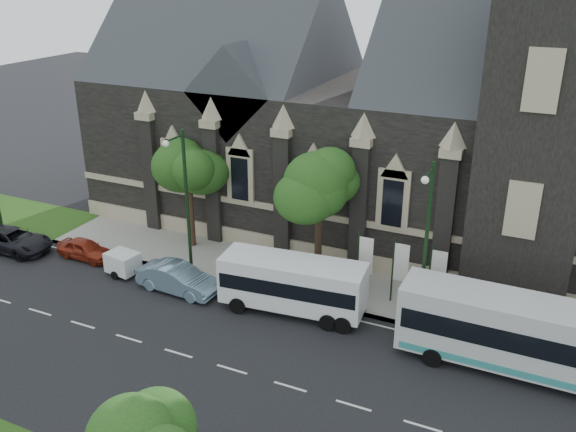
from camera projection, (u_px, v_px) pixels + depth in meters
The scene contains 16 objects.
ground at pixel (178, 353), 29.87m from camera, with size 160.00×160.00×0.00m, color black.
sidewalk at pixel (266, 270), 37.78m from camera, with size 80.00×5.00×0.15m, color gray.
museum at pixel (397, 116), 40.43m from camera, with size 40.00×17.70×29.90m.
tree_walk_right at pixel (324, 183), 35.33m from camera, with size 4.08×4.08×7.80m.
tree_walk_left at pixel (192, 164), 38.87m from camera, with size 3.91×3.91×7.64m.
street_lamp_near at pixel (426, 239), 29.93m from camera, with size 0.36×1.88×9.00m.
street_lamp_mid at pixel (185, 196), 35.39m from camera, with size 0.36×1.88×9.00m.
banner_flag_left at pixel (363, 259), 34.03m from camera, with size 0.90×0.10×4.00m.
banner_flag_center at pixel (398, 266), 33.25m from camera, with size 0.90×0.10×4.00m.
banner_flag_right at pixel (435, 273), 32.47m from camera, with size 0.90×0.10×4.00m.
tour_coach at pixel (539, 338), 27.58m from camera, with size 12.47×2.90×3.64m.
shuttle_bus at pixel (293, 283), 32.86m from camera, with size 7.99×3.38×3.00m.
box_trailer at pixel (123, 262), 37.04m from camera, with size 2.77×1.64×1.44m.
sedan at pixel (178, 279), 35.19m from camera, with size 1.72×4.92×1.62m, color #7694AA.
car_far_red at pixel (85, 249), 39.14m from camera, with size 1.54×3.82×1.30m, color maroon.
car_far_black at pixel (13, 240), 40.19m from camera, with size 2.47×5.37×1.49m, color black.
Camera 1 is at (15.38, -20.39, 17.69)m, focal length 38.31 mm.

